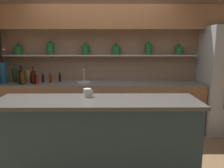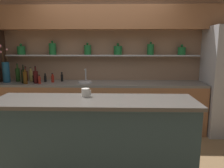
{
  "view_description": "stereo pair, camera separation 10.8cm",
  "coord_description": "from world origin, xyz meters",
  "views": [
    {
      "loc": [
        0.15,
        -2.73,
        1.62
      ],
      "look_at": [
        0.17,
        0.42,
        1.04
      ],
      "focal_mm": 35.0,
      "sensor_mm": 36.0,
      "label": 1
    },
    {
      "loc": [
        0.26,
        -2.73,
        1.62
      ],
      "look_at": [
        0.17,
        0.42,
        1.04
      ],
      "focal_mm": 35.0,
      "sensor_mm": 36.0,
      "label": 2
    }
  ],
  "objects": [
    {
      "name": "bottle_sauce_10",
      "position": [
        -0.96,
        1.23,
        0.99
      ],
      "size": [
        0.05,
        0.05,
        0.17
      ],
      "color": "maroon",
      "rests_on": "back_counter_unit"
    },
    {
      "name": "bottle_spirit_8",
      "position": [
        -1.39,
        1.06,
        1.04
      ],
      "size": [
        0.07,
        0.07,
        0.28
      ],
      "color": "#4C2D0C",
      "rests_on": "back_counter_unit"
    },
    {
      "name": "bottle_sauce_2",
      "position": [
        -1.32,
        1.27,
        0.99
      ],
      "size": [
        0.05,
        0.05,
        0.17
      ],
      "color": "black",
      "rests_on": "back_counter_unit"
    },
    {
      "name": "bottle_wine_4",
      "position": [
        -1.5,
        1.34,
        1.03
      ],
      "size": [
        0.07,
        0.07,
        0.29
      ],
      "color": "#380C0C",
      "rests_on": "back_counter_unit"
    },
    {
      "name": "ground_plane",
      "position": [
        0.0,
        0.0,
        0.0
      ],
      "size": [
        12.0,
        12.0,
        0.0
      ],
      "primitive_type": "plane",
      "color": "olive"
    },
    {
      "name": "back_wall_unit",
      "position": [
        -0.0,
        1.53,
        1.55
      ],
      "size": [
        5.2,
        0.44,
        2.6
      ],
      "color": "#937056",
      "rests_on": "ground_plane"
    },
    {
      "name": "bottle_wine_3",
      "position": [
        -1.64,
        1.32,
        1.05
      ],
      "size": [
        0.08,
        0.08,
        0.34
      ],
      "color": "#193814",
      "rests_on": "back_counter_unit"
    },
    {
      "name": "bottle_sauce_0",
      "position": [
        -1.15,
        1.09,
        0.99
      ],
      "size": [
        0.05,
        0.05,
        0.16
      ],
      "color": "maroon",
      "rests_on": "back_counter_unit"
    },
    {
      "name": "bottle_spirit_5",
      "position": [
        -1.4,
        1.34,
        1.03
      ],
      "size": [
        0.06,
        0.06,
        0.26
      ],
      "color": "tan",
      "rests_on": "back_counter_unit"
    },
    {
      "name": "island_counter",
      "position": [
        0.0,
        -0.4,
        0.51
      ],
      "size": [
        2.24,
        0.61,
        1.02
      ],
      "color": "#334C56",
      "rests_on": "ground_plane"
    },
    {
      "name": "back_counter_unit",
      "position": [
        -0.05,
        1.24,
        0.46
      ],
      "size": [
        3.76,
        0.62,
        0.92
      ],
      "color": "#99603D",
      "rests_on": "ground_plane"
    },
    {
      "name": "bottle_wine_1",
      "position": [
        -1.45,
        1.13,
        1.05
      ],
      "size": [
        0.08,
        0.08,
        0.34
      ],
      "color": "black",
      "rests_on": "back_counter_unit"
    },
    {
      "name": "bottle_oil_7",
      "position": [
        -1.52,
        1.24,
        1.02
      ],
      "size": [
        0.06,
        0.06,
        0.24
      ],
      "color": "olive",
      "rests_on": "back_counter_unit"
    },
    {
      "name": "bottle_wine_6",
      "position": [
        -1.23,
        1.13,
        1.04
      ],
      "size": [
        0.08,
        0.08,
        0.32
      ],
      "color": "#380C0C",
      "rests_on": "back_counter_unit"
    },
    {
      "name": "bottle_sauce_11",
      "position": [
        -0.81,
        1.35,
        1.0
      ],
      "size": [
        0.05,
        0.05,
        0.18
      ],
      "color": "black",
      "rests_on": "back_counter_unit"
    },
    {
      "name": "coffee_mug",
      "position": [
        -0.12,
        -0.27,
        1.07
      ],
      "size": [
        0.11,
        0.09,
        0.1
      ],
      "color": "silver",
      "rests_on": "island_counter"
    },
    {
      "name": "flower_vase",
      "position": [
        -1.82,
        1.22,
        1.13
      ],
      "size": [
        0.19,
        0.15,
        0.7
      ],
      "color": "navy",
      "rests_on": "back_counter_unit"
    },
    {
      "name": "bottle_sauce_9",
      "position": [
        -1.11,
        1.29,
        0.99
      ],
      "size": [
        0.05,
        0.05,
        0.16
      ],
      "color": "black",
      "rests_on": "back_counter_unit"
    },
    {
      "name": "sink_fixture",
      "position": [
        -0.35,
        1.25,
        0.95
      ],
      "size": [
        0.26,
        0.26,
        0.25
      ],
      "color": "#B7B7BC",
      "rests_on": "back_counter_unit"
    }
  ]
}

